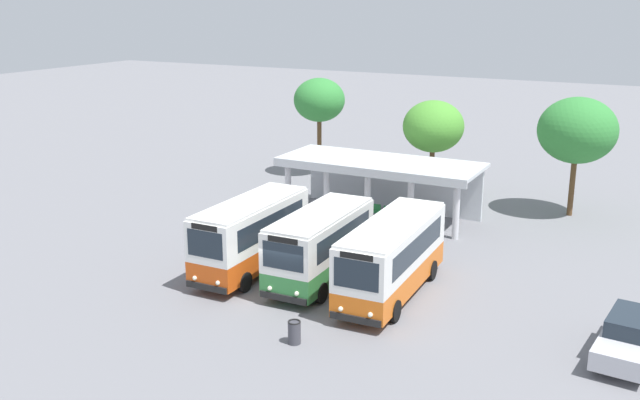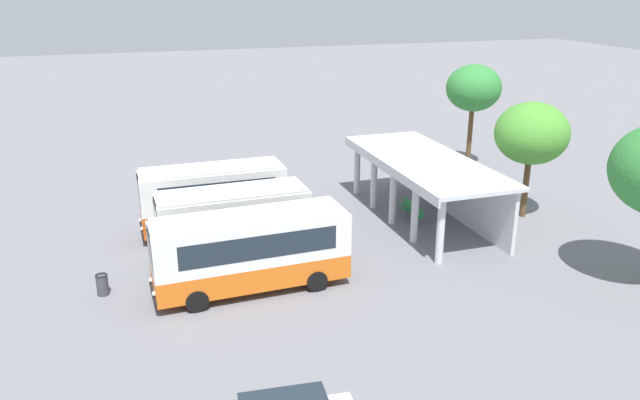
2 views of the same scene
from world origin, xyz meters
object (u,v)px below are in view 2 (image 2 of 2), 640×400
(waiting_chair_second_from_end, at_px, (408,207))
(waiting_chair_fourth_seat, at_px, (419,216))
(waiting_chair_middle_seat, at_px, (415,211))
(city_bus_second_in_row, at_px, (233,221))
(litter_bin_apron, at_px, (102,284))
(city_bus_nearest_orange, at_px, (213,196))
(city_bus_middle_cream, at_px, (251,249))
(waiting_chair_end_by_column, at_px, (404,203))

(waiting_chair_second_from_end, height_order, waiting_chair_fourth_seat, same)
(waiting_chair_second_from_end, height_order, waiting_chair_middle_seat, same)
(waiting_chair_middle_seat, relative_size, waiting_chair_fourth_seat, 1.00)
(city_bus_second_in_row, relative_size, litter_bin_apron, 7.77)
(city_bus_nearest_orange, distance_m, city_bus_middle_cream, 6.86)
(waiting_chair_fourth_seat, bearing_deg, litter_bin_apron, -79.60)
(waiting_chair_end_by_column, bearing_deg, city_bus_second_in_row, -73.71)
(litter_bin_apron, bearing_deg, waiting_chair_end_by_column, 107.22)
(waiting_chair_fourth_seat, bearing_deg, waiting_chair_middle_seat, 173.72)
(waiting_chair_middle_seat, bearing_deg, waiting_chair_fourth_seat, -6.28)
(city_bus_middle_cream, bearing_deg, litter_bin_apron, -103.71)
(city_bus_second_in_row, xyz_separation_m, waiting_chair_middle_seat, (-1.59, 10.02, -1.28))
(city_bus_middle_cream, distance_m, waiting_chair_fourth_seat, 10.85)
(city_bus_second_in_row, bearing_deg, litter_bin_apron, -71.22)
(waiting_chair_second_from_end, bearing_deg, litter_bin_apron, -74.95)
(litter_bin_apron, bearing_deg, waiting_chair_fourth_seat, 100.40)
(city_bus_nearest_orange, relative_size, waiting_chair_fourth_seat, 8.50)
(city_bus_nearest_orange, distance_m, waiting_chair_middle_seat, 10.64)
(city_bus_second_in_row, bearing_deg, waiting_chair_second_from_end, 102.79)
(waiting_chair_end_by_column, bearing_deg, waiting_chair_middle_seat, -0.06)
(waiting_chair_second_from_end, xyz_separation_m, waiting_chair_fourth_seat, (1.34, 0.00, 0.00))
(city_bus_second_in_row, relative_size, waiting_chair_end_by_column, 8.14)
(waiting_chair_second_from_end, bearing_deg, waiting_chair_end_by_column, 173.42)
(waiting_chair_fourth_seat, bearing_deg, waiting_chair_second_from_end, -179.91)
(waiting_chair_second_from_end, xyz_separation_m, litter_bin_apron, (4.24, -15.77, -0.07))
(city_bus_second_in_row, xyz_separation_m, waiting_chair_second_from_end, (-2.26, 9.94, -1.28))
(waiting_chair_second_from_end, bearing_deg, city_bus_nearest_orange, -96.44)
(city_bus_nearest_orange, relative_size, city_bus_middle_cream, 0.90)
(waiting_chair_end_by_column, height_order, waiting_chair_middle_seat, same)
(city_bus_middle_cream, relative_size, litter_bin_apron, 9.03)
(city_bus_middle_cream, xyz_separation_m, waiting_chair_middle_seat, (-5.01, 9.94, -1.30))
(city_bus_nearest_orange, height_order, city_bus_second_in_row, city_bus_nearest_orange)
(waiting_chair_end_by_column, height_order, litter_bin_apron, litter_bin_apron)
(city_bus_middle_cream, xyz_separation_m, litter_bin_apron, (-1.44, -5.91, -1.37))
(litter_bin_apron, bearing_deg, city_bus_middle_cream, 76.29)
(city_bus_nearest_orange, bearing_deg, waiting_chair_middle_seat, 79.98)
(waiting_chair_end_by_column, bearing_deg, waiting_chair_second_from_end, -6.58)
(city_bus_middle_cream, bearing_deg, city_bus_second_in_row, -178.63)
(waiting_chair_end_by_column, bearing_deg, litter_bin_apron, -72.78)
(waiting_chair_second_from_end, bearing_deg, waiting_chair_middle_seat, 6.46)
(city_bus_second_in_row, height_order, waiting_chair_middle_seat, city_bus_second_in_row)
(city_bus_second_in_row, distance_m, waiting_chair_middle_seat, 10.22)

